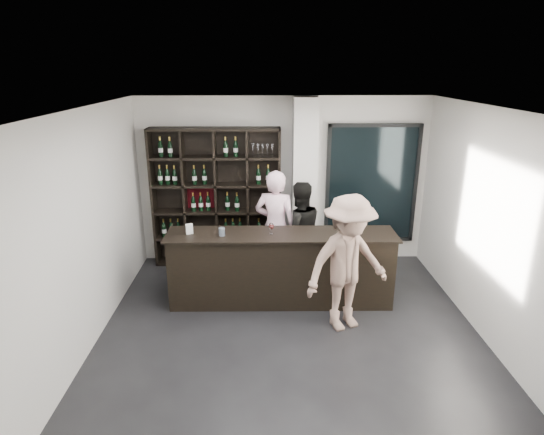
{
  "coord_description": "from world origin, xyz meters",
  "views": [
    {
      "loc": [
        -0.33,
        -4.98,
        3.36
      ],
      "look_at": [
        -0.22,
        1.1,
        1.33
      ],
      "focal_mm": 30.0,
      "sensor_mm": 36.0,
      "label": 1
    }
  ],
  "objects_px": {
    "taster_black": "(299,232)",
    "customer": "(348,264)",
    "tasting_counter": "(281,268)",
    "taster_pink": "(276,227)",
    "wine_shelf": "(217,198)"
  },
  "relations": [
    {
      "from": "taster_black",
      "to": "taster_pink",
      "type": "bearing_deg",
      "value": -13.71
    },
    {
      "from": "taster_pink",
      "to": "customer",
      "type": "xyz_separation_m",
      "value": [
        0.9,
        -1.45,
        0.0
      ]
    },
    {
      "from": "wine_shelf",
      "to": "taster_pink",
      "type": "height_order",
      "value": "wine_shelf"
    },
    {
      "from": "wine_shelf",
      "to": "taster_black",
      "type": "height_order",
      "value": "wine_shelf"
    },
    {
      "from": "taster_black",
      "to": "customer",
      "type": "relative_size",
      "value": 0.9
    },
    {
      "from": "wine_shelf",
      "to": "customer",
      "type": "distance_m",
      "value": 2.89
    },
    {
      "from": "wine_shelf",
      "to": "taster_black",
      "type": "distance_m",
      "value": 1.59
    },
    {
      "from": "tasting_counter",
      "to": "taster_black",
      "type": "distance_m",
      "value": 0.86
    },
    {
      "from": "tasting_counter",
      "to": "wine_shelf",
      "type": "bearing_deg",
      "value": 126.46
    },
    {
      "from": "tasting_counter",
      "to": "taster_black",
      "type": "relative_size",
      "value": 1.99
    },
    {
      "from": "taster_pink",
      "to": "customer",
      "type": "relative_size",
      "value": 1.0
    },
    {
      "from": "customer",
      "to": "taster_black",
      "type": "bearing_deg",
      "value": 86.91
    },
    {
      "from": "tasting_counter",
      "to": "taster_pink",
      "type": "bearing_deg",
      "value": 95.29
    },
    {
      "from": "taster_black",
      "to": "wine_shelf",
      "type": "bearing_deg",
      "value": -41.15
    },
    {
      "from": "wine_shelf",
      "to": "tasting_counter",
      "type": "xyz_separation_m",
      "value": [
        1.06,
        -1.47,
        -0.65
      ]
    }
  ]
}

